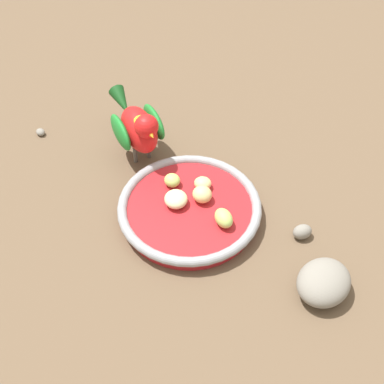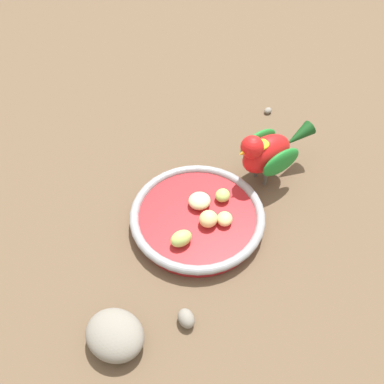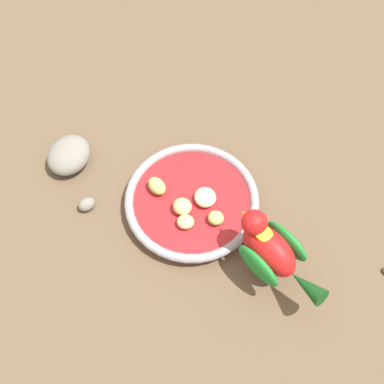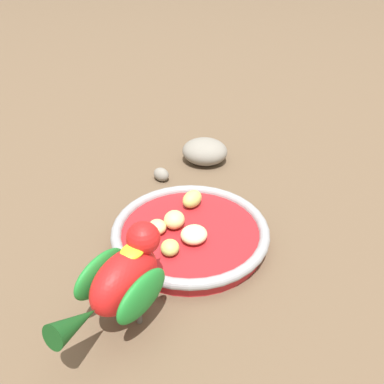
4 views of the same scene
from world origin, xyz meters
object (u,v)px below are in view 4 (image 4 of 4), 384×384
at_px(apple_piece_3, 192,199).
at_px(feeding_bowl, 190,234).
at_px(apple_piece_2, 157,227).
at_px(pebble_1, 161,174).
at_px(apple_piece_1, 194,235).
at_px(parrot, 122,279).
at_px(apple_piece_0, 174,220).
at_px(apple_piece_4, 170,248).
at_px(rock_large, 205,151).

bearing_deg(apple_piece_3, feeding_bowl, 99.31).
relative_size(feeding_bowl, apple_piece_2, 8.05).
bearing_deg(apple_piece_3, pebble_1, -51.62).
distance_m(apple_piece_1, parrot, 0.15).
distance_m(apple_piece_0, apple_piece_2, 0.03).
bearing_deg(apple_piece_2, feeding_bowl, -164.78).
xyz_separation_m(feeding_bowl, apple_piece_1, (-0.01, 0.02, 0.02)).
height_order(apple_piece_1, parrot, parrot).
xyz_separation_m(apple_piece_2, apple_piece_3, (-0.03, -0.07, 0.00)).
distance_m(apple_piece_1, apple_piece_3, 0.08).
bearing_deg(feeding_bowl, apple_piece_4, 72.61).
xyz_separation_m(apple_piece_0, parrot, (0.02, 0.16, 0.03)).
bearing_deg(apple_piece_2, apple_piece_3, -115.66).
bearing_deg(apple_piece_3, apple_piece_2, 64.34).
bearing_deg(rock_large, feeding_bowl, 95.37).
bearing_deg(rock_large, pebble_1, 50.83).
height_order(feeding_bowl, apple_piece_2, apple_piece_2).
distance_m(apple_piece_3, pebble_1, 0.12).
bearing_deg(apple_piece_1, feeding_bowl, -64.53).
relative_size(apple_piece_1, pebble_1, 1.26).
relative_size(feeding_bowl, apple_piece_3, 6.31).
height_order(apple_piece_0, pebble_1, apple_piece_0).
xyz_separation_m(apple_piece_0, apple_piece_1, (-0.03, 0.02, -0.00)).
bearing_deg(rock_large, apple_piece_2, 84.62).
bearing_deg(apple_piece_2, pebble_1, -76.57).
relative_size(apple_piece_1, apple_piece_2, 1.34).
distance_m(feeding_bowl, apple_piece_1, 0.03).
bearing_deg(parrot, apple_piece_2, 22.14).
height_order(apple_piece_1, apple_piece_4, same).
relative_size(apple_piece_4, parrot, 0.16).
distance_m(apple_piece_0, apple_piece_4, 0.06).
relative_size(apple_piece_0, apple_piece_3, 0.88).
bearing_deg(parrot, feeding_bowl, 5.89).
distance_m(rock_large, pebble_1, 0.10).
height_order(feeding_bowl, apple_piece_4, apple_piece_4).
bearing_deg(apple_piece_1, pebble_1, -61.68).
relative_size(apple_piece_3, pebble_1, 1.20).
bearing_deg(apple_piece_4, pebble_1, -71.74).
height_order(apple_piece_0, apple_piece_1, apple_piece_0).
bearing_deg(pebble_1, apple_piece_2, 103.43).
bearing_deg(pebble_1, parrot, 97.60).
height_order(apple_piece_1, rock_large, rock_large).
distance_m(apple_piece_1, apple_piece_2, 0.05).
xyz_separation_m(apple_piece_2, parrot, (-0.00, 0.14, 0.04)).
height_order(apple_piece_2, apple_piece_3, apple_piece_3).
xyz_separation_m(apple_piece_0, pebble_1, (0.06, -0.15, -0.02)).
bearing_deg(apple_piece_2, rock_large, -95.38).
bearing_deg(rock_large, apple_piece_4, 91.10).
bearing_deg(apple_piece_4, apple_piece_3, -93.28).
xyz_separation_m(feeding_bowl, apple_piece_0, (0.02, -0.00, 0.02)).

